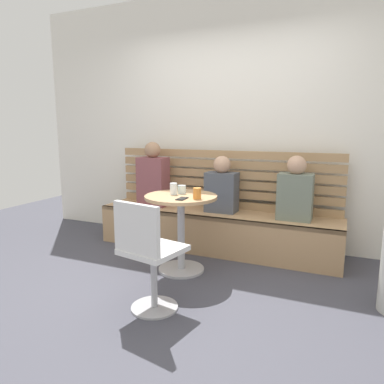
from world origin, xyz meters
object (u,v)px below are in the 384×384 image
Objects in this scene: cup_water_clear at (174,189)px; person_adult at (153,177)px; cup_glass_short at (182,189)px; white_chair at (148,253)px; person_child_left at (295,192)px; booth_bench at (215,231)px; person_child_middle at (222,187)px; cafe_table at (181,218)px; cup_tumbler_orange at (197,193)px; phone_on_table at (182,199)px.

person_adult is at bearing 131.71° from cup_water_clear.
cup_glass_short is (0.05, 0.07, -0.02)m from cup_water_clear.
white_chair is 1.12× the size of person_adult.
person_child_left reaches higher than cup_water_clear.
booth_bench is 0.91m from cup_water_clear.
cup_glass_short is at bearing -147.79° from person_child_left.
person_child_middle is at bearing 177.76° from person_child_left.
cafe_table is at bearing -143.44° from person_child_left.
person_child_left is (0.94, 0.70, 0.21)m from cafe_table.
person_adult is 6.90× the size of cup_water_clear.
booth_bench is 4.35× the size of person_child_middle.
cup_tumbler_orange is at bearing -37.62° from cup_glass_short.
booth_bench is 33.75× the size of cup_glass_short.
person_child_middle is 5.64× the size of cup_water_clear.
person_adult is 1.17m from phone_on_table.
cafe_table is 0.82m from white_chair.
person_adult is 0.92m from cup_glass_short.
cup_tumbler_orange is 0.71× the size of phone_on_table.
cup_tumbler_orange reaches higher than cafe_table.
phone_on_table is (-0.03, 0.66, 0.28)m from white_chair.
booth_bench is 24.55× the size of cup_water_clear.
cup_water_clear is 0.24m from phone_on_table.
person_adult is (-0.70, 0.71, 0.26)m from cafe_table.
person_child_middle is 7.76× the size of cup_glass_short.
white_chair is 10.63× the size of cup_glass_short.
person_child_middle reaches higher than white_chair.
person_child_left is at bearing 33.89° from cup_water_clear.
phone_on_table is at bearing -90.49° from booth_bench.
cafe_table is 0.29m from cup_water_clear.
cup_glass_short is at bearing 110.14° from cafe_table.
cup_glass_short is at bearing 114.39° from phone_on_table.
cup_tumbler_orange is at bearing 83.00° from white_chair.
cup_tumbler_orange is at bearing -20.54° from cup_water_clear.
phone_on_table is at bearing 92.72° from white_chair.
person_child_left reaches higher than phone_on_table.
person_child_middle reaches higher than cup_tumbler_orange.
cup_glass_short reaches higher than cafe_table.
white_chair reaches higher than booth_bench.
booth_bench is 3.18× the size of white_chair.
white_chair is 1.37× the size of person_child_middle.
person_child_middle reaches higher than booth_bench.
phone_on_table is (-0.86, -0.86, 0.02)m from person_child_left.
cup_glass_short is at bearing 99.37° from white_chair.
cup_water_clear is (-0.17, -0.68, 0.57)m from booth_bench.
person_child_left is 1.24m from cup_water_clear.
person_child_left reaches higher than cup_glass_short.
person_child_left is at bearing 47.14° from cup_tumbler_orange.
person_child_middle is at bearing 35.08° from booth_bench.
cafe_table is at bearing 98.18° from white_chair.
white_chair is 1.74m from person_child_left.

